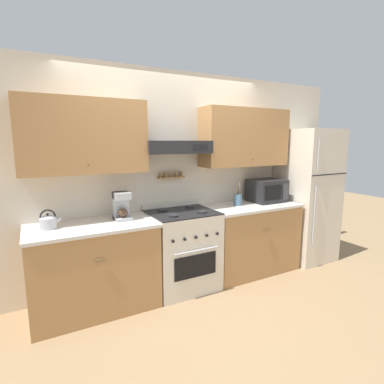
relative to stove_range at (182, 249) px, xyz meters
name	(u,v)px	position (x,y,z in m)	size (l,w,h in m)	color
ground_plane	(196,299)	(0.00, -0.33, -0.46)	(16.00, 16.00, 0.00)	#937551
wall_back	(171,163)	(0.00, 0.29, 0.99)	(5.20, 0.46, 2.55)	beige
counter_left	(94,267)	(-1.00, 0.01, -0.01)	(1.25, 0.68, 0.90)	#AD7A47
counter_right	(249,237)	(1.01, 0.01, -0.01)	(1.26, 0.68, 0.90)	#AD7A47
stove_range	(182,249)	(0.00, 0.00, 0.00)	(0.75, 0.68, 0.98)	beige
refrigerator	(307,195)	(2.02, -0.03, 0.48)	(0.70, 0.73, 1.89)	beige
tea_kettle	(48,222)	(-1.39, 0.05, 0.51)	(0.20, 0.16, 0.19)	#B7B7BC
coffee_maker	(121,205)	(-0.68, 0.08, 0.59)	(0.16, 0.20, 0.29)	#ADAFB5
microwave	(267,191)	(1.34, 0.07, 0.59)	(0.46, 0.38, 0.30)	#232326
utensil_crock	(238,199)	(0.83, 0.05, 0.52)	(0.10, 0.10, 0.30)	slate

